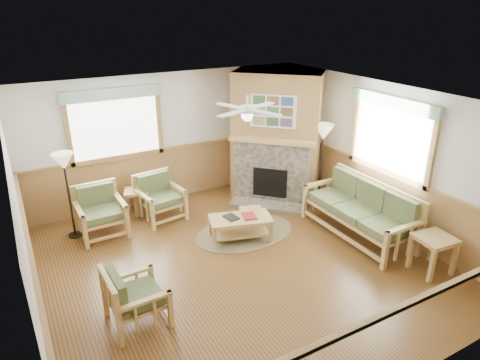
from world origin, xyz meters
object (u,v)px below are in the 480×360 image
armchair_back_left (101,212)px  floor_lamp_left (69,196)px  armchair_back_right (160,198)px  armchair_left (136,296)px  end_table_sofa (432,254)px  floor_lamp_right (321,165)px  sofa (359,211)px  end_table_chairs (138,202)px  coffee_table (240,228)px  footstool (251,219)px

armchair_back_left → floor_lamp_left: bearing=156.0°
armchair_back_right → armchair_left: size_ratio=1.08×
end_table_sofa → floor_lamp_right: 2.86m
armchair_left → end_table_sofa: 4.56m
armchair_back_left → end_table_sofa: (4.28, -3.74, -0.15)m
sofa → end_table_sofa: (0.22, -1.43, -0.19)m
end_table_chairs → armchair_back_right: bearing=-48.1°
coffee_table → end_table_sofa: end_table_sofa is taller
coffee_table → footstool: coffee_table is taller
armchair_back_right → end_table_sofa: armchair_back_right is taller
end_table_chairs → end_table_sofa: (3.47, -4.22, 0.04)m
armchair_left → footstool: armchair_left is taller
armchair_left → coffee_table: 2.57m
armchair_left → coffee_table: armchair_left is taller
sofa → footstool: size_ratio=5.22×
sofa → armchair_back_left: sofa is taller
floor_lamp_left → floor_lamp_right: floor_lamp_right is taller
floor_lamp_right → sofa: bearing=-99.2°
sofa → floor_lamp_left: (-4.53, 2.51, 0.31)m
footstool → armchair_back_right: bearing=138.5°
armchair_back_left → footstool: size_ratio=2.20×
floor_lamp_left → armchair_back_right: bearing=-3.7°
floor_lamp_left → end_table_sofa: bearing=-39.6°
end_table_chairs → floor_lamp_right: floor_lamp_right is taller
end_table_sofa → armchair_left: bearing=165.6°
end_table_sofa → footstool: bearing=123.8°
footstool → floor_lamp_right: size_ratio=0.24×
end_table_chairs → floor_lamp_left: floor_lamp_left is taller
floor_lamp_left → coffee_table: bearing=-31.5°
footstool → floor_lamp_left: (-2.99, 1.31, 0.63)m
coffee_table → end_table_sofa: 3.19m
armchair_back_right → end_table_chairs: armchair_back_right is taller
end_table_chairs → end_table_sofa: bearing=-50.6°
armchair_left → coffee_table: (2.26, 1.22, -0.19)m
armchair_back_left → floor_lamp_right: 4.41m
armchair_back_left → armchair_back_right: 1.17m
footstool → armchair_left: bearing=-150.6°
floor_lamp_left → floor_lamp_right: (4.75, -1.13, 0.07)m
armchair_back_right → floor_lamp_right: (3.12, -1.03, 0.44)m
armchair_left → floor_lamp_right: floor_lamp_right is taller
sofa → end_table_sofa: 1.46m
armchair_left → floor_lamp_right: size_ratio=0.47×
end_table_chairs → footstool: end_table_chairs is taller
armchair_back_left → armchair_back_right: bearing=3.4°
end_table_sofa → armchair_back_left: bearing=138.9°
sofa → end_table_chairs: sofa is taller
floor_lamp_right → coffee_table: bearing=-168.1°
armchair_back_right → armchair_back_left: bearing=176.4°
armchair_back_right → floor_lamp_left: 1.68m
sofa → floor_lamp_left: floor_lamp_left is taller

